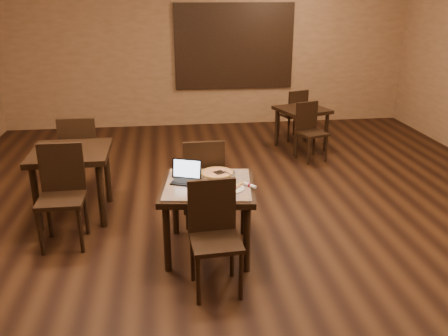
{
  "coord_description": "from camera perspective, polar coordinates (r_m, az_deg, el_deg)",
  "views": [
    {
      "loc": [
        -0.91,
        -4.43,
        2.56
      ],
      "look_at": [
        -0.32,
        0.11,
        0.85
      ],
      "focal_mm": 38.0,
      "sensor_mm": 36.0,
      "label": 1
    }
  ],
  "objects": [
    {
      "name": "napkin_roll",
      "position": [
        4.64,
        3.14,
        -2.09
      ],
      "size": [
        0.12,
        0.14,
        0.04
      ],
      "rotation": [
        0.0,
        0.0,
        0.63
      ],
      "color": "white",
      "rests_on": "tiled_table"
    },
    {
      "name": "ground",
      "position": [
        5.2,
        3.74,
        -9.07
      ],
      "size": [
        10.0,
        10.0,
        0.0
      ],
      "primitive_type": "plane",
      "color": "black",
      "rests_on": "ground"
    },
    {
      "name": "other_table_a_chair_far",
      "position": [
        8.73,
        8.49,
        6.71
      ],
      "size": [
        0.5,
        0.5,
        0.92
      ],
      "rotation": [
        0.0,
        0.0,
        3.46
      ],
      "color": "black",
      "rests_on": "ground"
    },
    {
      "name": "other_table_b_chair_far",
      "position": [
        6.44,
        -16.89,
        1.92
      ],
      "size": [
        0.47,
        0.47,
        1.08
      ],
      "rotation": [
        0.0,
        0.0,
        3.15
      ],
      "color": "black",
      "rests_on": "ground"
    },
    {
      "name": "other_table_b",
      "position": [
        5.83,
        -17.89,
        0.76
      ],
      "size": [
        0.89,
        0.89,
        0.83
      ],
      "rotation": [
        0.0,
        0.0,
        0.0
      ],
      "color": "black",
      "rests_on": "ground"
    },
    {
      "name": "other_table_b_chair_near",
      "position": [
        5.28,
        -18.91,
        -2.38
      ],
      "size": [
        0.47,
        0.47,
        1.08
      ],
      "rotation": [
        0.0,
        0.0,
        0.0
      ],
      "color": "black",
      "rests_on": "ground"
    },
    {
      "name": "pizza_slice",
      "position": [
        4.58,
        1.01,
        -2.33
      ],
      "size": [
        0.26,
        0.26,
        0.02
      ],
      "primitive_type": null,
      "rotation": [
        0.0,
        0.0,
        0.81
      ],
      "color": "beige",
      "rests_on": "plate"
    },
    {
      "name": "pizza_whole",
      "position": [
        4.95,
        -0.83,
        -0.57
      ],
      "size": [
        0.34,
        0.34,
        0.02
      ],
      "color": "beige",
      "rests_on": "pizza_pan"
    },
    {
      "name": "pizza_pan",
      "position": [
        4.96,
        -0.83,
        -0.72
      ],
      "size": [
        0.39,
        0.39,
        0.01
      ],
      "primitive_type": "cylinder",
      "color": "silver",
      "rests_on": "tiled_table"
    },
    {
      "name": "other_table_a_chair_near",
      "position": [
        7.71,
        10.25,
        4.79
      ],
      "size": [
        0.5,
        0.5,
        0.92
      ],
      "rotation": [
        0.0,
        0.0,
        0.31
      ],
      "color": "black",
      "rests_on": "ground"
    },
    {
      "name": "wall_back",
      "position": [
        9.54,
        -1.86,
        14.07
      ],
      "size": [
        8.0,
        0.02,
        3.0
      ],
      "primitive_type": "cube",
      "color": "#99724E",
      "rests_on": "ground"
    },
    {
      "name": "chair_main_far",
      "position": [
        5.35,
        -2.52,
        -1.13
      ],
      "size": [
        0.46,
        0.46,
        1.05
      ],
      "rotation": [
        0.0,
        0.0,
        3.17
      ],
      "color": "black",
      "rests_on": "ground"
    },
    {
      "name": "tiled_table",
      "position": [
        4.77,
        -1.93,
        -3.02
      ],
      "size": [
        1.04,
        1.04,
        0.76
      ],
      "rotation": [
        0.0,
        0.0,
        -0.14
      ],
      "color": "black",
      "rests_on": "ground"
    },
    {
      "name": "laptop",
      "position": [
        4.78,
        -4.45,
        -0.94
      ],
      "size": [
        0.36,
        0.33,
        0.21
      ],
      "rotation": [
        0.0,
        0.0,
        -0.36
      ],
      "color": "black",
      "rests_on": "tiled_table"
    },
    {
      "name": "spatula",
      "position": [
        4.93,
        -0.58,
        -0.54
      ],
      "size": [
        0.21,
        0.28,
        0.01
      ],
      "primitive_type": "cube",
      "rotation": [
        0.0,
        0.0,
        0.47
      ],
      "color": "silver",
      "rests_on": "pizza_whole"
    },
    {
      "name": "other_table_a",
      "position": [
        8.2,
        9.35,
        6.3
      ],
      "size": [
        0.96,
        0.96,
        0.71
      ],
      "rotation": [
        0.0,
        0.0,
        0.31
      ],
      "color": "black",
      "rests_on": "ground"
    },
    {
      "name": "plate",
      "position": [
        4.58,
        1.01,
        -2.51
      ],
      "size": [
        0.23,
        0.23,
        0.01
      ],
      "primitive_type": "cylinder",
      "color": "white",
      "rests_on": "tiled_table"
    },
    {
      "name": "chair_main_near",
      "position": [
        4.26,
        -1.2,
        -7.41
      ],
      "size": [
        0.46,
        0.46,
        1.01
      ],
      "rotation": [
        0.0,
        0.0,
        0.07
      ],
      "color": "black",
      "rests_on": "ground"
    },
    {
      "name": "mural",
      "position": [
        9.55,
        1.24,
        14.39
      ],
      "size": [
        2.34,
        0.05,
        1.64
      ],
      "color": "#235383",
      "rests_on": "wall_back"
    }
  ]
}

